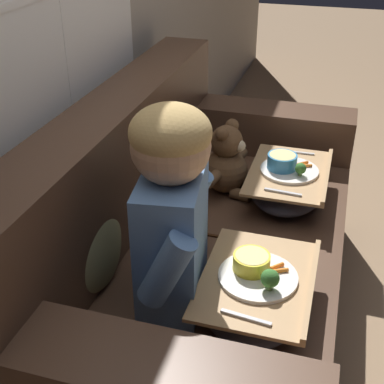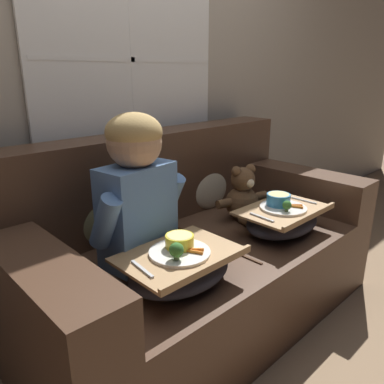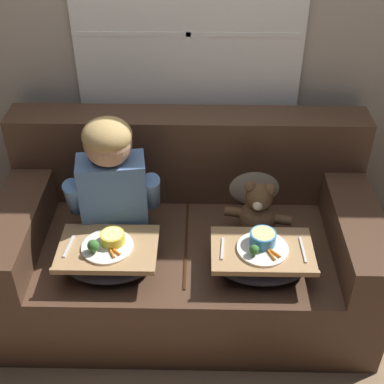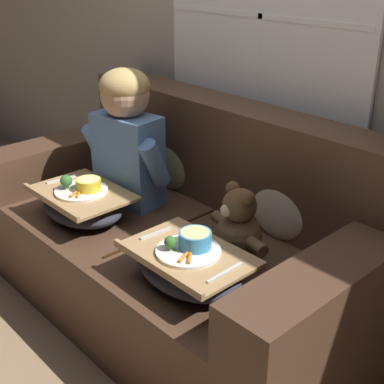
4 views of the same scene
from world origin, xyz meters
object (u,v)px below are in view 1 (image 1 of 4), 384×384
at_px(teddy_bear, 227,163).
at_px(lap_tray_child, 257,293).
at_px(throw_pillow_behind_teddy, 165,147).
at_px(lap_tray_teddy, 288,183).
at_px(child_figure, 172,200).
at_px(couch, 193,256).
at_px(throw_pillow_behind_child, 92,239).

relative_size(teddy_bear, lap_tray_child, 0.73).
height_order(throw_pillow_behind_teddy, teddy_bear, throw_pillow_behind_teddy).
relative_size(throw_pillow_behind_teddy, lap_tray_teddy, 0.76).
height_order(teddy_bear, lap_tray_child, teddy_bear).
relative_size(child_figure, lap_tray_teddy, 1.37).
xyz_separation_m(throw_pillow_behind_teddy, lap_tray_child, (-0.71, -0.54, -0.09)).
bearing_deg(child_figure, teddy_bear, -0.25).
height_order(couch, child_figure, child_figure).
bearing_deg(throw_pillow_behind_teddy, lap_tray_teddy, -90.02).
relative_size(throw_pillow_behind_teddy, child_figure, 0.55).
height_order(throw_pillow_behind_teddy, lap_tray_teddy, throw_pillow_behind_teddy).
height_order(throw_pillow_behind_child, lap_tray_teddy, throw_pillow_behind_child).
distance_m(throw_pillow_behind_child, child_figure, 0.33).
bearing_deg(lap_tray_teddy, couch, 139.41).
relative_size(throw_pillow_behind_child, lap_tray_teddy, 0.77).
bearing_deg(lap_tray_teddy, teddy_bear, 90.17).
distance_m(couch, lap_tray_teddy, 0.50).
bearing_deg(teddy_bear, child_figure, 179.75).
distance_m(lap_tray_child, lap_tray_teddy, 0.71).
bearing_deg(throw_pillow_behind_child, lap_tray_child, -89.97).
xyz_separation_m(couch, lap_tray_child, (-0.36, -0.31, 0.18)).
bearing_deg(throw_pillow_behind_teddy, couch, -146.88).
bearing_deg(lap_tray_child, couch, 40.68).
relative_size(couch, teddy_bear, 5.55).
xyz_separation_m(couch, child_figure, (-0.36, -0.04, 0.47)).
height_order(throw_pillow_behind_teddy, lap_tray_child, throw_pillow_behind_teddy).
distance_m(throw_pillow_behind_child, teddy_bear, 0.77).
relative_size(throw_pillow_behind_child, throw_pillow_behind_teddy, 1.02).
relative_size(couch, lap_tray_teddy, 3.96).
distance_m(teddy_bear, lap_tray_teddy, 0.27).
bearing_deg(child_figure, throw_pillow_behind_teddy, 20.96).
bearing_deg(couch, throw_pillow_behind_child, 146.88).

